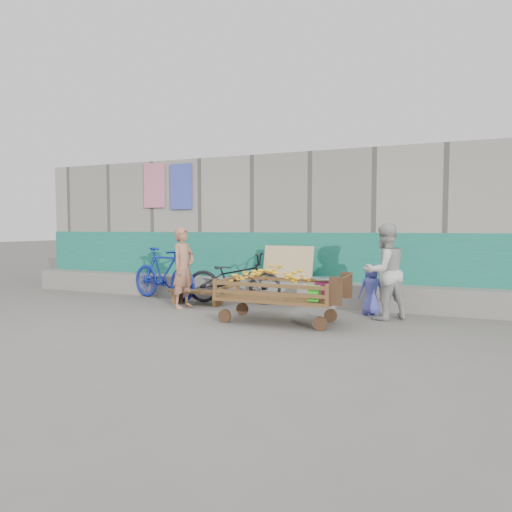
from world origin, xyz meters
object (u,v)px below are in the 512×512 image
at_px(bench, 197,294).
at_px(bicycle_dark, 234,278).
at_px(woman, 384,272).
at_px(bicycle_blue, 164,273).
at_px(banana_cart, 276,285).
at_px(child, 371,290).
at_px(vendor_man, 183,268).

height_order(bench, bicycle_dark, bicycle_dark).
xyz_separation_m(woman, bicycle_dark, (-2.94, 0.49, -0.28)).
bearing_deg(bicycle_blue, woman, -80.78).
bearing_deg(bicycle_dark, woman, -110.56).
distance_m(banana_cart, bench, 2.24).
distance_m(woman, child, 0.52).
height_order(vendor_man, woman, woman).
relative_size(banana_cart, woman, 1.29).
xyz_separation_m(woman, child, (-0.25, 0.29, -0.35)).
bearing_deg(vendor_man, child, -72.18).
relative_size(bench, child, 1.28).
bearing_deg(vendor_man, bicycle_dark, -30.51).
relative_size(banana_cart, bench, 1.81).
relative_size(vendor_man, woman, 0.96).
xyz_separation_m(banana_cart, bench, (-1.98, 0.97, -0.38)).
bearing_deg(woman, bicycle_dark, -51.88).
xyz_separation_m(bicycle_dark, bicycle_blue, (-1.57, -0.11, 0.04)).
bearing_deg(bicycle_blue, bench, -93.44).
distance_m(woman, bicycle_blue, 4.53).
height_order(vendor_man, bicycle_blue, vendor_man).
relative_size(child, bicycle_dark, 0.46).
height_order(bench, child, child).
xyz_separation_m(vendor_man, bicycle_dark, (0.64, 0.84, -0.25)).
xyz_separation_m(bench, bicycle_blue, (-0.97, 0.31, 0.34)).
distance_m(banana_cart, woman, 1.81).
bearing_deg(banana_cart, bicycle_blue, 156.58).
distance_m(banana_cart, bicycle_dark, 1.96).
relative_size(vendor_man, bicycle_dark, 0.79).
xyz_separation_m(child, bicycle_dark, (-2.69, 0.21, 0.06)).
xyz_separation_m(vendor_man, woman, (3.58, 0.34, 0.03)).
xyz_separation_m(banana_cart, child, (1.31, 1.18, -0.15)).
xyz_separation_m(child, bicycle_blue, (-4.26, 0.10, 0.11)).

